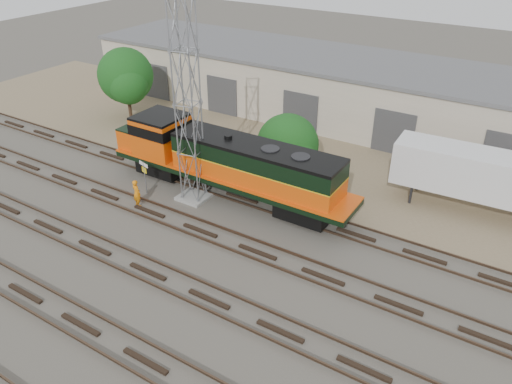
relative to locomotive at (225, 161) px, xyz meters
The scene contains 11 objects.
ground 8.34m from the locomotive, 48.71° to the right, with size 140.00×140.00×0.00m, color #47423A.
dirt_strip 10.70m from the locomotive, 59.65° to the left, with size 80.00×16.00×0.02m, color #726047.
tracks 10.69m from the locomotive, 59.65° to the right, with size 80.00×20.40×0.28m.
warehouse 17.79m from the locomotive, 72.62° to the left, with size 58.40×10.40×5.30m.
locomotive is the anchor object (origin of this frame).
signal_tower 4.43m from the locomotive, 132.63° to the right, with size 1.90×1.90×12.88m.
sign_post 5.37m from the locomotive, 148.60° to the right, with size 0.93×0.28×2.33m.
worker 5.98m from the locomotive, 132.74° to the right, with size 0.67×0.44×1.84m, color orange.
semi_trailer 17.34m from the locomotive, 22.13° to the left, with size 13.07×3.21×3.99m.
tree_west 16.48m from the locomotive, 156.34° to the left, with size 5.04×4.80×6.28m.
tree_mid 5.47m from the locomotive, 68.73° to the left, with size 4.69×4.47×4.47m.
Camera 1 is at (11.73, -17.47, 16.81)m, focal length 35.00 mm.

